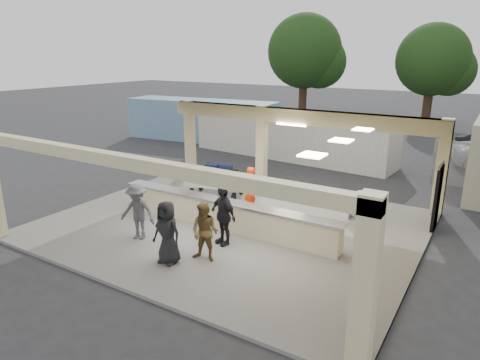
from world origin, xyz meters
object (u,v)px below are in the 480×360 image
Objects in this scene: baggage_counter at (224,214)px; container_white at (290,135)px; luggage_cart at (216,179)px; passenger_a at (205,232)px; drum_fan at (359,204)px; passenger_c at (138,212)px; passenger_d at (167,232)px; passenger_b at (223,215)px; container_blue at (201,120)px; baggage_handler at (249,190)px.

container_white is at bearing 104.04° from baggage_counter.
passenger_a reaches higher than luggage_cart.
luggage_cart is at bearing -156.38° from drum_fan.
passenger_c reaches higher than passenger_d.
baggage_counter is 1.29m from passenger_b.
container_white is (-3.33, 11.75, 0.25)m from passenger_b.
container_blue is (-9.94, 12.14, 0.76)m from baggage_counter.
container_blue is at bearing 129.32° from baggage_counter.
baggage_counter is 2.81m from passenger_c.
baggage_counter is 4.76m from drum_fan.
passenger_a is 13.40m from container_white.
drum_fan is at bearing -39.22° from container_blue.
passenger_d is (-0.80, -0.65, 0.05)m from passenger_a.
container_blue is at bearing -130.41° from baggage_handler.
passenger_c is at bearing -99.13° from luggage_cart.
drum_fan is 0.59× the size of baggage_handler.
container_blue reaches higher than passenger_c.
luggage_cart is 1.41× the size of passenger_d.
container_white is at bearing 148.28° from drum_fan.
drum_fan is at bearing -45.35° from container_white.
passenger_a is at bearing -71.73° from luggage_cart.
passenger_b reaches higher than drum_fan.
baggage_handler is 9.37m from container_white.
passenger_b reaches higher than baggage_counter.
luggage_cart is 1.49× the size of passenger_a.
baggage_counter is 4.57× the size of passenger_c.
passenger_c is 12.87m from container_white.
container_blue is at bearing 123.74° from passenger_d.
drum_fan is 0.56× the size of passenger_d.
luggage_cart is 1.48× the size of baggage_handler.
drum_fan is 5.11m from passenger_b.
baggage_counter is at bearing 7.91° from baggage_handler.
passenger_b is (-0.18, 1.17, 0.08)m from passenger_a.
baggage_handler is 14.35m from container_blue.
passenger_b is 0.18× the size of container_blue.
passenger_c is 16.40m from container_blue.
baggage_counter is 4.58× the size of passenger_d.
passenger_a is at bearing -69.63° from container_white.
container_white is (-3.51, 12.92, 0.33)m from passenger_a.
baggage_counter is 11.09m from container_white.
passenger_b is (2.82, -3.69, 0.22)m from luggage_cart.
container_white is at bearing 124.51° from passenger_b.
passenger_d reaches higher than passenger_a.
passenger_b is 1.04× the size of passenger_d.
passenger_c is at bearing -130.83° from baggage_counter.
luggage_cart is 2.32m from baggage_handler.
baggage_counter is at bearing 90.64° from passenger_d.
baggage_handler is 1.00× the size of passenger_a.
passenger_b reaches higher than passenger_a.
passenger_c is 0.17× the size of container_blue.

